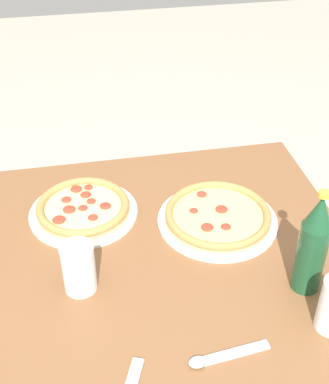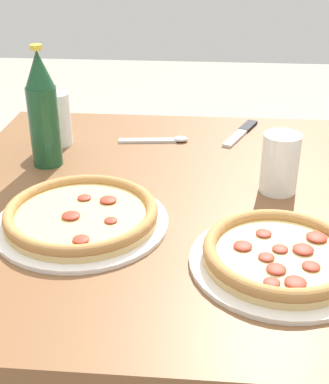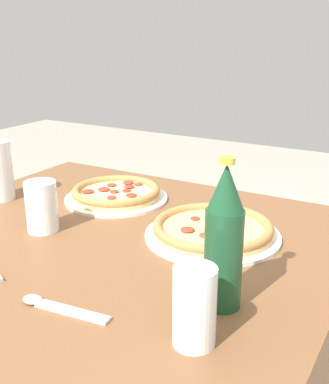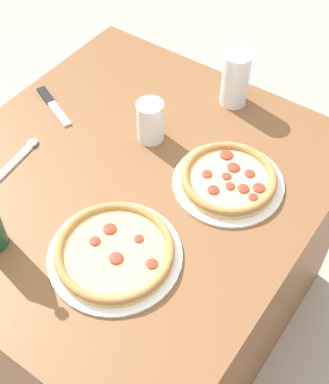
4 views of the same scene
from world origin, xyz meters
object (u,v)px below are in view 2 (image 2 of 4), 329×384
object	(u,v)px
glass_orange_juice	(57,120)
pizza_pepperoni	(280,256)
spoon	(161,140)
knife	(242,132)
pizza_veggie	(82,215)
glass_mango_juice	(280,166)
beer_bottle	(43,110)

from	to	relation	value
glass_orange_juice	pizza_pepperoni	bearing A→B (deg)	135.42
glass_orange_juice	spoon	world-z (taller)	glass_orange_juice
pizza_pepperoni	knife	size ratio (longest dim) A/B	1.53
pizza_veggie	knife	size ratio (longest dim) A/B	1.67
pizza_veggie	pizza_pepperoni	distance (m)	0.34
pizza_pepperoni	glass_mango_juice	size ratio (longest dim) A/B	2.37
pizza_veggie	glass_orange_juice	size ratio (longest dim) A/B	2.46
glass_mango_juice	spoon	xyz separation A→B (m)	(0.25, -0.24, -0.05)
glass_mango_juice	knife	world-z (taller)	glass_mango_juice
glass_orange_juice	spoon	size ratio (longest dim) A/B	0.74
glass_mango_juice	beer_bottle	xyz separation A→B (m)	(0.48, -0.09, 0.07)
pizza_veggie	glass_mango_juice	world-z (taller)	glass_mango_juice
spoon	glass_orange_juice	bearing A→B (deg)	7.82
pizza_pepperoni	glass_orange_juice	world-z (taller)	glass_orange_juice
pizza_veggie	spoon	world-z (taller)	pizza_veggie
pizza_pepperoni	spoon	xyz separation A→B (m)	(0.23, -0.49, -0.01)
pizza_pepperoni	knife	bearing A→B (deg)	-86.74
beer_bottle	knife	size ratio (longest dim) A/B	1.41
pizza_veggie	glass_orange_juice	world-z (taller)	glass_orange_juice
knife	beer_bottle	bearing A→B (deg)	27.04
knife	spoon	distance (m)	0.21
pizza_pepperoni	spoon	bearing A→B (deg)	-65.37
pizza_veggie	pizza_pepperoni	xyz separation A→B (m)	(-0.33, 0.10, 0.00)
pizza_veggie	knife	world-z (taller)	pizza_veggie
knife	pizza_veggie	bearing A→B (deg)	57.35
glass_mango_juice	pizza_veggie	bearing A→B (deg)	24.23
glass_mango_juice	beer_bottle	world-z (taller)	beer_bottle
pizza_veggie	spoon	bearing A→B (deg)	-104.83
pizza_pepperoni	glass_mango_juice	xyz separation A→B (m)	(-0.02, -0.26, 0.03)
glass_orange_juice	knife	bearing A→B (deg)	-166.64
glass_mango_juice	beer_bottle	size ratio (longest dim) A/B	0.46
beer_bottle	knife	distance (m)	0.49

